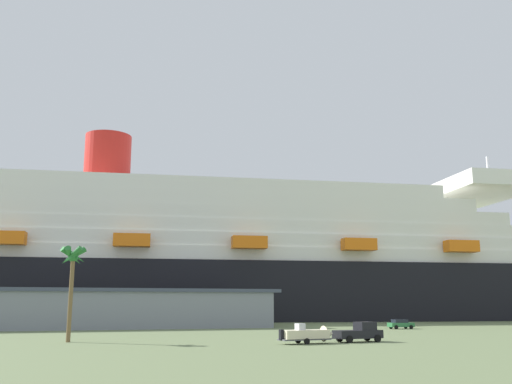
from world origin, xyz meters
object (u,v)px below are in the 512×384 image
(pickup_truck, at_px, (360,332))
(parked_car_green_wagon, at_px, (401,324))
(palm_tree, at_px, (73,264))
(cruise_ship, at_px, (251,265))
(small_boat_on_trailer, at_px, (310,334))

(pickup_truck, xyz_separation_m, parked_car_green_wagon, (19.40, 30.01, -0.21))
(pickup_truck, distance_m, parked_car_green_wagon, 35.74)
(palm_tree, relative_size, parked_car_green_wagon, 2.46)
(cruise_ship, distance_m, palm_tree, 84.20)
(cruise_ship, bearing_deg, small_boat_on_trailer, -96.86)
(cruise_ship, xyz_separation_m, palm_tree, (-35.85, -75.99, -5.33))
(palm_tree, bearing_deg, pickup_truck, -10.86)
(palm_tree, bearing_deg, cruise_ship, 64.74)
(palm_tree, distance_m, parked_car_green_wagon, 57.29)
(pickup_truck, relative_size, palm_tree, 0.55)
(cruise_ship, relative_size, pickup_truck, 45.22)
(small_boat_on_trailer, bearing_deg, palm_tree, 163.53)
(small_boat_on_trailer, bearing_deg, parked_car_green_wagon, 50.77)
(cruise_ship, bearing_deg, palm_tree, -115.26)
(palm_tree, bearing_deg, parked_car_green_wagon, 24.86)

